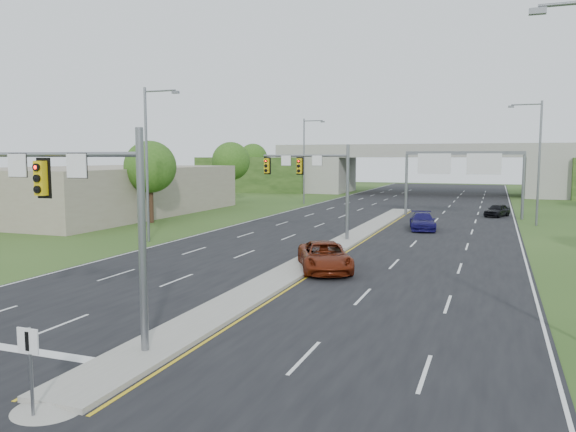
% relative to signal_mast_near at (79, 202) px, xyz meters
% --- Properties ---
extents(ground, '(240.00, 240.00, 0.00)m').
position_rel_signal_mast_near_xyz_m(ground, '(2.26, 0.07, -4.73)').
color(ground, '#254016').
rests_on(ground, ground).
extents(road, '(24.00, 160.00, 0.02)m').
position_rel_signal_mast_near_xyz_m(road, '(2.26, 35.07, -4.72)').
color(road, black).
rests_on(road, ground).
extents(median, '(2.00, 54.00, 0.16)m').
position_rel_signal_mast_near_xyz_m(median, '(2.26, 23.07, -4.63)').
color(median, gray).
rests_on(median, road).
extents(median_nose, '(2.00, 2.00, 0.16)m').
position_rel_signal_mast_near_xyz_m(median_nose, '(2.26, -3.93, -4.63)').
color(median_nose, gray).
rests_on(median_nose, road).
extents(lane_markings, '(23.72, 160.00, 0.01)m').
position_rel_signal_mast_near_xyz_m(lane_markings, '(1.66, 28.99, -4.70)').
color(lane_markings, gold).
rests_on(lane_markings, road).
extents(signal_mast_near, '(6.62, 0.60, 7.00)m').
position_rel_signal_mast_near_xyz_m(signal_mast_near, '(0.00, 0.00, 0.00)').
color(signal_mast_near, slate).
rests_on(signal_mast_near, ground).
extents(signal_mast_far, '(6.62, 0.60, 7.00)m').
position_rel_signal_mast_near_xyz_m(signal_mast_far, '(0.00, 25.00, 0.00)').
color(signal_mast_far, slate).
rests_on(signal_mast_far, ground).
extents(keep_right_sign, '(0.60, 0.13, 2.20)m').
position_rel_signal_mast_near_xyz_m(keep_right_sign, '(2.26, -4.45, -3.21)').
color(keep_right_sign, slate).
rests_on(keep_right_sign, ground).
extents(sign_gantry, '(11.58, 0.44, 6.67)m').
position_rel_signal_mast_near_xyz_m(sign_gantry, '(8.95, 44.99, 0.51)').
color(sign_gantry, slate).
rests_on(sign_gantry, ground).
extents(overpass, '(80.00, 14.00, 8.10)m').
position_rel_signal_mast_near_xyz_m(overpass, '(2.26, 80.07, -1.17)').
color(overpass, gray).
rests_on(overpass, ground).
extents(lightpole_l_mid, '(2.85, 0.25, 11.00)m').
position_rel_signal_mast_near_xyz_m(lightpole_l_mid, '(-11.03, 20.07, 1.38)').
color(lightpole_l_mid, slate).
rests_on(lightpole_l_mid, ground).
extents(lightpole_l_far, '(2.85, 0.25, 11.00)m').
position_rel_signal_mast_near_xyz_m(lightpole_l_far, '(-11.03, 55.07, 1.38)').
color(lightpole_l_far, slate).
rests_on(lightpole_l_far, ground).
extents(lightpole_r_far, '(2.85, 0.25, 11.00)m').
position_rel_signal_mast_near_xyz_m(lightpole_r_far, '(15.56, 40.07, 1.38)').
color(lightpole_r_far, slate).
rests_on(lightpole_r_far, ground).
extents(tree_l_near, '(4.80, 4.80, 7.60)m').
position_rel_signal_mast_near_xyz_m(tree_l_near, '(-17.74, 30.07, 0.45)').
color(tree_l_near, '#382316').
rests_on(tree_l_near, ground).
extents(tree_l_mid, '(5.20, 5.20, 8.12)m').
position_rel_signal_mast_near_xyz_m(tree_l_mid, '(-21.74, 55.07, 0.78)').
color(tree_l_mid, '#382316').
rests_on(tree_l_mid, ground).
extents(tree_back_a, '(6.00, 6.00, 8.85)m').
position_rel_signal_mast_near_xyz_m(tree_back_a, '(-35.74, 94.07, 1.11)').
color(tree_back_a, '#382316').
rests_on(tree_back_a, ground).
extents(tree_back_b, '(5.60, 5.60, 8.32)m').
position_rel_signal_mast_near_xyz_m(tree_back_b, '(-21.74, 94.07, 0.78)').
color(tree_back_b, '#382316').
rests_on(tree_back_b, ground).
extents(commercial_building, '(18.00, 30.00, 5.00)m').
position_rel_signal_mast_near_xyz_m(commercial_building, '(-27.74, 35.07, -2.23)').
color(commercial_building, gray).
rests_on(commercial_building, ground).
extents(car_far_a, '(4.55, 6.07, 1.53)m').
position_rel_signal_mast_near_xyz_m(car_far_a, '(3.76, 14.42, -3.94)').
color(car_far_a, '#5D1A09').
rests_on(car_far_a, road).
extents(car_far_b, '(2.85, 5.22, 1.43)m').
position_rel_signal_mast_near_xyz_m(car_far_b, '(6.59, 33.54, -3.99)').
color(car_far_b, '#100C4A').
rests_on(car_far_b, road).
extents(car_far_c, '(2.87, 4.15, 1.31)m').
position_rel_signal_mast_near_xyz_m(car_far_c, '(12.47, 46.78, -4.05)').
color(car_far_c, black).
rests_on(car_far_c, road).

